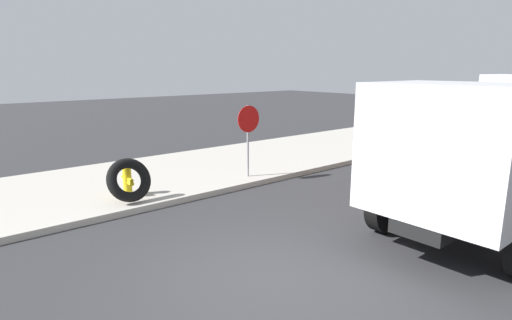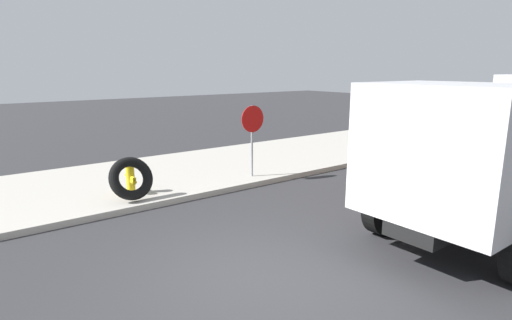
{
  "view_description": "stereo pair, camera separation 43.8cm",
  "coord_description": "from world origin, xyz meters",
  "px_view_note": "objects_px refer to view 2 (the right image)",
  "views": [
    {
      "loc": [
        -3.83,
        -4.6,
        3.24
      ],
      "look_at": [
        2.1,
        2.53,
        1.18
      ],
      "focal_mm": 29.15,
      "sensor_mm": 36.0,
      "label": 1
    },
    {
      "loc": [
        -3.48,
        -4.87,
        3.24
      ],
      "look_at": [
        2.1,
        2.53,
        1.18
      ],
      "focal_mm": 29.15,
      "sensor_mm": 36.0,
      "label": 2
    }
  ],
  "objects_px": {
    "fire_hydrant": "(130,176)",
    "loose_tire": "(131,178)",
    "stop_sign": "(252,128)",
    "dump_truck_orange": "(506,152)"
  },
  "relations": [
    {
      "from": "fire_hydrant",
      "to": "loose_tire",
      "type": "distance_m",
      "value": 0.58
    },
    {
      "from": "loose_tire",
      "to": "dump_truck_orange",
      "type": "relative_size",
      "value": 0.15
    },
    {
      "from": "fire_hydrant",
      "to": "stop_sign",
      "type": "relative_size",
      "value": 0.42
    },
    {
      "from": "loose_tire",
      "to": "fire_hydrant",
      "type": "bearing_deg",
      "value": 71.63
    },
    {
      "from": "loose_tire",
      "to": "dump_truck_orange",
      "type": "distance_m",
      "value": 8.13
    },
    {
      "from": "fire_hydrant",
      "to": "stop_sign",
      "type": "distance_m",
      "value": 3.61
    },
    {
      "from": "loose_tire",
      "to": "stop_sign",
      "type": "xyz_separation_m",
      "value": [
        3.62,
        0.05,
        0.9
      ]
    },
    {
      "from": "loose_tire",
      "to": "stop_sign",
      "type": "height_order",
      "value": "stop_sign"
    },
    {
      "from": "stop_sign",
      "to": "dump_truck_orange",
      "type": "xyz_separation_m",
      "value": [
        1.87,
        -5.97,
        0.04
      ]
    },
    {
      "from": "fire_hydrant",
      "to": "dump_truck_orange",
      "type": "bearing_deg",
      "value": -50.62
    }
  ]
}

